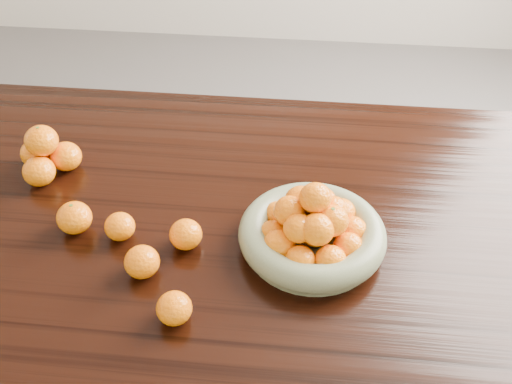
# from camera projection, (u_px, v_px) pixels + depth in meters

# --- Properties ---
(dining_table) EXTENTS (2.00, 1.00, 0.75)m
(dining_table) POSITION_uv_depth(u_px,v_px,m) (255.00, 241.00, 1.34)
(dining_table) COLOR black
(dining_table) RESTS_ON ground
(fruit_bowl) EXTENTS (0.31, 0.31, 0.16)m
(fruit_bowl) POSITION_uv_depth(u_px,v_px,m) (312.00, 230.00, 1.17)
(fruit_bowl) COLOR gray
(fruit_bowl) RESTS_ON dining_table
(orange_pyramid) EXTENTS (0.15, 0.14, 0.13)m
(orange_pyramid) POSITION_uv_depth(u_px,v_px,m) (46.00, 155.00, 1.36)
(orange_pyramid) COLOR orange
(orange_pyramid) RESTS_ON dining_table
(loose_orange_0) EXTENTS (0.08, 0.08, 0.07)m
(loose_orange_0) POSITION_uv_depth(u_px,v_px,m) (74.00, 218.00, 1.22)
(loose_orange_0) COLOR orange
(loose_orange_0) RESTS_ON dining_table
(loose_orange_1) EXTENTS (0.07, 0.07, 0.07)m
(loose_orange_1) POSITION_uv_depth(u_px,v_px,m) (142.00, 262.00, 1.12)
(loose_orange_1) COLOR orange
(loose_orange_1) RESTS_ON dining_table
(loose_orange_2) EXTENTS (0.07, 0.07, 0.06)m
(loose_orange_2) POSITION_uv_depth(u_px,v_px,m) (186.00, 234.00, 1.18)
(loose_orange_2) COLOR orange
(loose_orange_2) RESTS_ON dining_table
(loose_orange_3) EXTENTS (0.06, 0.06, 0.06)m
(loose_orange_3) POSITION_uv_depth(u_px,v_px,m) (120.00, 227.00, 1.20)
(loose_orange_3) COLOR orange
(loose_orange_3) RESTS_ON dining_table
(loose_orange_4) EXTENTS (0.07, 0.07, 0.06)m
(loose_orange_4) POSITION_uv_depth(u_px,v_px,m) (174.00, 308.00, 1.04)
(loose_orange_4) COLOR orange
(loose_orange_4) RESTS_ON dining_table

